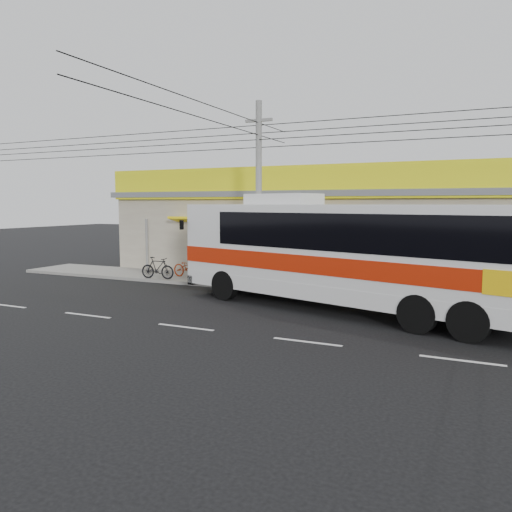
% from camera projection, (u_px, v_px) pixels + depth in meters
% --- Properties ---
extents(ground, '(120.00, 120.00, 0.00)m').
position_uv_depth(ground, '(224.00, 312.00, 17.84)').
color(ground, black).
rests_on(ground, ground).
extents(sidewalk, '(30.00, 3.20, 0.15)m').
position_uv_depth(sidewalk, '(285.00, 285.00, 23.26)').
color(sidewalk, slate).
rests_on(sidewalk, ground).
extents(lane_markings, '(50.00, 0.12, 0.01)m').
position_uv_depth(lane_markings, '(186.00, 327.00, 15.58)').
color(lane_markings, silver).
rests_on(lane_markings, ground).
extents(storefront_building, '(22.60, 9.20, 5.70)m').
position_uv_depth(storefront_building, '(321.00, 231.00, 28.03)').
color(storefront_building, gray).
rests_on(storefront_building, ground).
extents(coach_bus, '(13.99, 6.58, 4.23)m').
position_uv_depth(coach_bus, '(352.00, 249.00, 17.53)').
color(coach_bus, silver).
rests_on(coach_bus, ground).
extents(motorbike_red, '(2.01, 0.95, 1.01)m').
position_uv_depth(motorbike_red, '(189.00, 267.00, 25.09)').
color(motorbike_red, maroon).
rests_on(motorbike_red, sidewalk).
extents(motorbike_dark, '(1.84, 0.66, 1.08)m').
position_uv_depth(motorbike_dark, '(157.00, 268.00, 24.61)').
color(motorbike_dark, black).
rests_on(motorbike_dark, sidewalk).
extents(utility_pole, '(34.00, 14.00, 8.18)m').
position_uv_depth(utility_pole, '(259.00, 135.00, 21.15)').
color(utility_pole, slate).
rests_on(utility_pole, ground).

